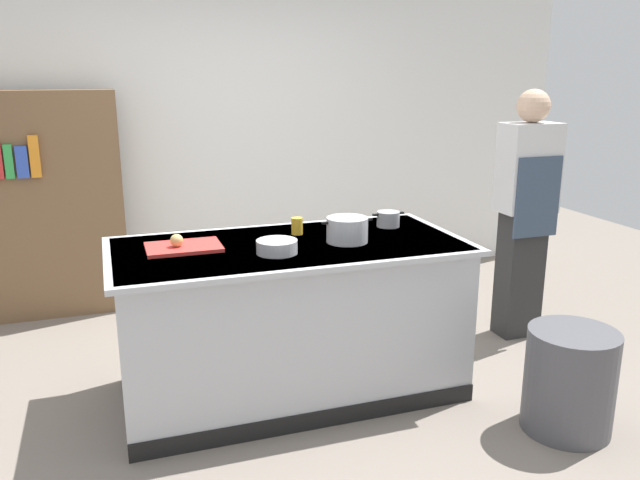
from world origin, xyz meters
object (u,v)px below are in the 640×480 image
(bookshelf, at_px, (47,206))
(onion, at_px, (177,240))
(mixing_bowl, at_px, (277,247))
(stock_pot, at_px, (347,230))
(juice_cup, at_px, (297,226))
(person_chef, at_px, (525,209))
(sauce_pan, at_px, (388,219))
(trash_bin, at_px, (569,381))

(bookshelf, bearing_deg, onion, -66.12)
(mixing_bowl, bearing_deg, onion, 155.29)
(onion, relative_size, stock_pot, 0.23)
(onion, height_order, bookshelf, bookshelf)
(onion, height_order, mixing_bowl, onion)
(juice_cup, xyz_separation_m, person_chef, (1.66, 0.10, -0.04))
(stock_pot, xyz_separation_m, sauce_pan, (0.37, 0.26, -0.02))
(onion, bearing_deg, bookshelf, 113.88)
(stock_pot, relative_size, mixing_bowl, 1.37)
(sauce_pan, relative_size, person_chef, 0.12)
(mixing_bowl, xyz_separation_m, trash_bin, (1.37, -0.71, -0.66))
(stock_pot, distance_m, juice_cup, 0.34)
(stock_pot, bearing_deg, sauce_pan, 34.82)
(sauce_pan, bearing_deg, stock_pot, -145.18)
(sauce_pan, distance_m, juice_cup, 0.59)
(sauce_pan, distance_m, mixing_bowl, 0.88)
(trash_bin, distance_m, person_chef, 1.42)
(person_chef, bearing_deg, sauce_pan, 94.37)
(stock_pot, bearing_deg, person_chef, 13.79)
(sauce_pan, height_order, trash_bin, sauce_pan)
(trash_bin, bearing_deg, juice_cup, 137.27)
(stock_pot, xyz_separation_m, person_chef, (1.45, 0.36, -0.06))
(onion, bearing_deg, stock_pot, -8.10)
(mixing_bowl, relative_size, juice_cup, 2.19)
(sauce_pan, bearing_deg, mixing_bowl, -156.30)
(juice_cup, xyz_separation_m, trash_bin, (1.15, -1.06, -0.67))
(onion, relative_size, person_chef, 0.04)
(onion, bearing_deg, mixing_bowl, -24.71)
(mixing_bowl, height_order, bookshelf, bookshelf)
(sauce_pan, xyz_separation_m, trash_bin, (0.56, -1.07, -0.67))
(bookshelf, bearing_deg, trash_bin, -45.44)
(onion, height_order, person_chef, person_chef)
(stock_pot, height_order, person_chef, person_chef)
(onion, distance_m, stock_pot, 0.94)
(trash_bin, bearing_deg, person_chef, 66.26)
(stock_pot, relative_size, sauce_pan, 1.44)
(onion, xyz_separation_m, person_chef, (2.38, 0.22, -0.04))
(sauce_pan, height_order, mixing_bowl, sauce_pan)
(person_chef, xyz_separation_m, bookshelf, (-3.14, 1.51, -0.06))
(stock_pot, relative_size, person_chef, 0.17)
(mixing_bowl, height_order, trash_bin, mixing_bowl)
(onion, height_order, trash_bin, onion)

